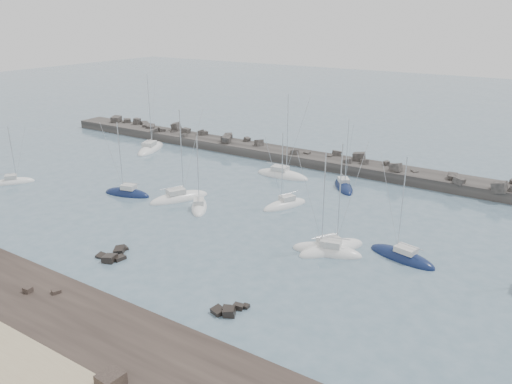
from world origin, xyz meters
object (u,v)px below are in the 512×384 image
sailboat_3 (179,198)px  sailboat_5 (199,207)px  sailboat_13 (402,257)px  sailboat_4 (282,176)px  sailboat_7 (331,249)px  sailboat_0 (14,182)px  sailboat_8 (344,187)px  sailboat_2 (127,194)px  sailboat_6 (285,205)px  sailboat_9 (327,252)px  sailboat_1 (151,149)px

sailboat_3 → sailboat_5: size_ratio=1.29×
sailboat_3 → sailboat_13: bearing=-1.1°
sailboat_4 → sailboat_7: bearing=-48.2°
sailboat_0 → sailboat_8: 56.13m
sailboat_2 → sailboat_6: (23.75, 9.31, -0.01)m
sailboat_0 → sailboat_4: 46.30m
sailboat_4 → sailboat_9: size_ratio=1.15×
sailboat_6 → sailboat_7: 15.45m
sailboat_6 → sailboat_2: bearing=-158.6°
sailboat_2 → sailboat_8: size_ratio=1.01×
sailboat_2 → sailboat_7: 35.83m
sailboat_0 → sailboat_2: size_ratio=0.84×
sailboat_6 → sailboat_3: bearing=-157.4°
sailboat_3 → sailboat_8: (19.39, 19.11, -0.01)m
sailboat_4 → sailboat_6: 14.55m
sailboat_6 → sailboat_1: bearing=162.3°
sailboat_4 → sailboat_1: bearing=179.2°
sailboat_2 → sailboat_7: (35.83, -0.31, -0.01)m
sailboat_1 → sailboat_5: (29.67, -20.37, -0.01)m
sailboat_1 → sailboat_2: (16.35, -22.14, 0.00)m
sailboat_6 → sailboat_9: sailboat_9 is taller
sailboat_2 → sailboat_4: bearing=53.4°
sailboat_0 → sailboat_3: (28.94, 9.42, 0.01)m
sailboat_6 → sailboat_9: (11.91, -10.54, 0.00)m
sailboat_4 → sailboat_7: size_ratio=1.09×
sailboat_8 → sailboat_13: (16.04, -19.79, 0.01)m
sailboat_2 → sailboat_3: sailboat_3 is taller
sailboat_4 → sailboat_2: bearing=-126.6°
sailboat_1 → sailboat_9: bearing=-24.2°
sailboat_0 → sailboat_5: sailboat_5 is taller
sailboat_8 → sailboat_4: bearing=-178.4°
sailboat_2 → sailboat_1: bearing=126.4°
sailboat_2 → sailboat_9: 35.68m
sailboat_7 → sailboat_8: sailboat_7 is taller
sailboat_2 → sailboat_8: sailboat_2 is taller
sailboat_7 → sailboat_8: (-8.08, 22.34, -0.02)m
sailboat_6 → sailboat_8: bearing=72.5°
sailboat_0 → sailboat_8: size_ratio=0.85×
sailboat_2 → sailboat_4: (16.13, 21.71, -0.01)m
sailboat_5 → sailboat_4: bearing=82.0°
sailboat_7 → sailboat_13: bearing=17.8°
sailboat_1 → sailboat_9: size_ratio=1.24×
sailboat_2 → sailboat_13: bearing=2.9°
sailboat_0 → sailboat_4: sailboat_4 is taller
sailboat_0 → sailboat_6: 47.07m
sailboat_8 → sailboat_2: bearing=-141.6°
sailboat_3 → sailboat_13: sailboat_3 is taller
sailboat_5 → sailboat_6: bearing=35.9°
sailboat_0 → sailboat_13: 64.97m
sailboat_7 → sailboat_9: sailboat_7 is taller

